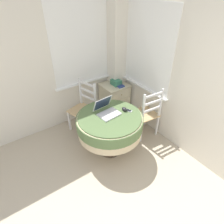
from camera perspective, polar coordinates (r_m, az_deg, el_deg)
corner_room_shell at (r=2.91m, az=1.38°, el=9.85°), size 4.21×4.82×2.55m
round_dining_table at (r=3.12m, az=-0.67°, el=-3.45°), size 1.03×1.03×0.73m
laptop at (r=3.06m, az=-1.50°, el=0.48°), size 0.35×0.35×0.24m
computer_mouse at (r=3.14m, az=3.57°, el=0.82°), size 0.07×0.10×0.05m
cell_phone at (r=3.15m, az=4.80°, el=0.42°), size 0.09×0.12×0.01m
dining_chair_near_back_window at (r=3.72m, az=-8.07°, el=1.03°), size 0.50×0.52×0.97m
dining_chair_near_right_window at (r=3.59m, az=9.69°, el=-0.63°), size 0.45×0.44×0.97m
corner_cabinet at (r=4.23m, az=0.71°, el=3.89°), size 0.51×0.50×0.66m
storage_box at (r=4.04m, az=1.18°, el=8.49°), size 0.16×0.19×0.10m
book_on_cabinet at (r=4.02m, az=2.09°, el=7.63°), size 0.13×0.20×0.02m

